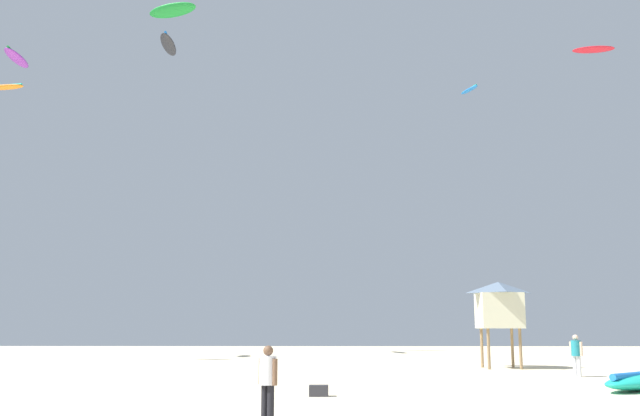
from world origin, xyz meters
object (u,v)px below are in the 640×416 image
at_px(person_foreground, 268,378).
at_px(kite_aloft_1, 4,87).
at_px(person_left, 576,352).
at_px(lifeguard_tower, 499,304).
at_px(kite_aloft_3, 17,58).
at_px(kite_aloft_7, 593,50).
at_px(cooler_box, 319,391).
at_px(kite_aloft_2, 469,90).
at_px(kite_aloft_4, 172,10).
at_px(kite_aloft_6, 168,45).

relative_size(person_foreground, kite_aloft_1, 0.61).
distance_m(person_left, kite_aloft_1, 34.82).
height_order(person_foreground, kite_aloft_1, kite_aloft_1).
xyz_separation_m(lifeguard_tower, kite_aloft_1, (-27.72, 5.24, 13.07)).
bearing_deg(person_left, person_foreground, 9.15).
xyz_separation_m(kite_aloft_3, kite_aloft_7, (41.24, 8.77, 3.94)).
xyz_separation_m(cooler_box, kite_aloft_2, (11.05, 30.71, 19.75)).
height_order(cooler_box, kite_aloft_1, kite_aloft_1).
distance_m(kite_aloft_3, kite_aloft_4, 14.52).
bearing_deg(kite_aloft_6, kite_aloft_3, -143.75).
height_order(kite_aloft_2, kite_aloft_6, kite_aloft_6).
height_order(person_left, kite_aloft_4, kite_aloft_4).
bearing_deg(kite_aloft_1, lifeguard_tower, -10.71).
distance_m(person_left, cooler_box, 13.03).
bearing_deg(person_foreground, lifeguard_tower, -164.10).
bearing_deg(kite_aloft_7, kite_aloft_6, -175.53).
relative_size(person_foreground, kite_aloft_4, 0.36).
height_order(lifeguard_tower, kite_aloft_1, kite_aloft_1).
distance_m(kite_aloft_4, kite_aloft_6, 5.35).
xyz_separation_m(kite_aloft_2, kite_aloft_7, (9.92, 0.60, 3.45)).
height_order(kite_aloft_1, kite_aloft_3, kite_aloft_3).
xyz_separation_m(kite_aloft_1, kite_aloft_3, (-1.12, 3.65, 3.29)).
distance_m(kite_aloft_3, kite_aloft_7, 42.35).
height_order(lifeguard_tower, kite_aloft_2, kite_aloft_2).
bearing_deg(kite_aloft_3, cooler_box, -48.02).
xyz_separation_m(lifeguard_tower, cooler_box, (-8.56, -13.64, -2.89)).
bearing_deg(kite_aloft_2, cooler_box, -109.79).
relative_size(kite_aloft_2, kite_aloft_7, 0.68).
bearing_deg(cooler_box, kite_aloft_3, 131.98).
bearing_deg(kite_aloft_3, kite_aloft_6, 36.25).
xyz_separation_m(lifeguard_tower, kite_aloft_4, (-20.93, 18.28, 24.10)).
xyz_separation_m(kite_aloft_4, kite_aloft_7, (33.33, -0.62, -3.80)).
relative_size(person_left, kite_aloft_6, 0.39).
bearing_deg(kite_aloft_4, lifeguard_tower, -41.14).
relative_size(cooler_box, kite_aloft_2, 0.25).
distance_m(person_foreground, lifeguard_tower, 21.76).
distance_m(kite_aloft_1, kite_aloft_6, 14.03).
bearing_deg(kite_aloft_6, kite_aloft_2, 4.92).
bearing_deg(lifeguard_tower, cooler_box, -122.12).
height_order(lifeguard_tower, kite_aloft_6, kite_aloft_6).
xyz_separation_m(person_left, kite_aloft_2, (0.80, 22.70, 18.93)).
xyz_separation_m(kite_aloft_4, kite_aloft_6, (0.56, -3.18, -4.26)).
xyz_separation_m(lifeguard_tower, kite_aloft_6, (-20.37, 15.10, 19.83)).
bearing_deg(kite_aloft_3, lifeguard_tower, -17.14).
xyz_separation_m(kite_aloft_2, kite_aloft_6, (-22.85, -1.97, 2.98)).
distance_m(cooler_box, kite_aloft_2, 38.14).
bearing_deg(kite_aloft_7, lifeguard_tower, -125.08).
xyz_separation_m(person_left, lifeguard_tower, (-1.69, 5.64, 2.08)).
bearing_deg(kite_aloft_3, kite_aloft_4, 49.89).
bearing_deg(cooler_box, person_left, 37.99).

